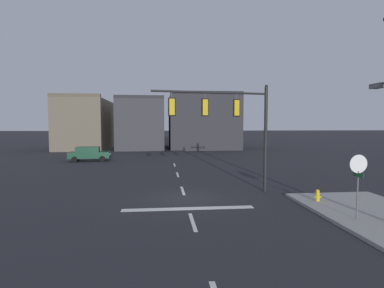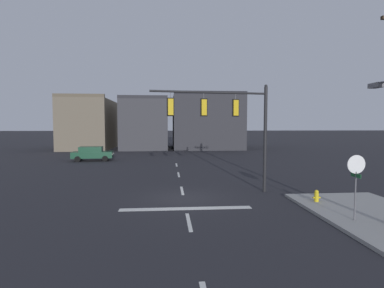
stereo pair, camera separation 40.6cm
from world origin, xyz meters
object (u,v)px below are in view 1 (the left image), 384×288
at_px(stop_sign, 358,171).
at_px(fire_hydrant, 317,197).
at_px(signal_mast_near_side, 230,118).
at_px(car_lot_nearside, 89,153).

distance_m(stop_sign, fire_hydrant, 3.50).
bearing_deg(fire_hydrant, signal_mast_near_side, 144.89).
relative_size(stop_sign, car_lot_nearside, 0.62).
bearing_deg(fire_hydrant, stop_sign, -88.42).
distance_m(stop_sign, car_lot_nearside, 28.08).
height_order(stop_sign, fire_hydrant, stop_sign).
relative_size(stop_sign, fire_hydrant, 3.77).
xyz_separation_m(stop_sign, car_lot_nearside, (-16.13, 22.94, -1.29)).
bearing_deg(car_lot_nearside, signal_mast_near_side, -54.83).
bearing_deg(signal_mast_near_side, car_lot_nearside, 125.17).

